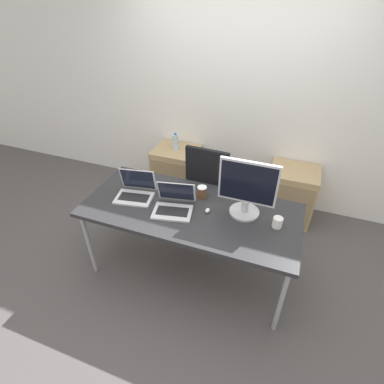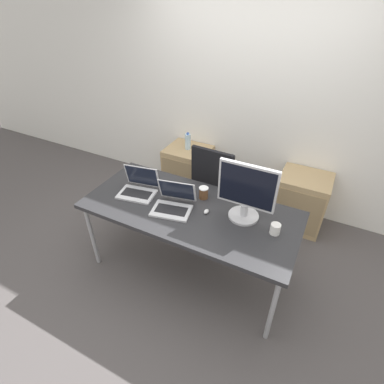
{
  "view_description": "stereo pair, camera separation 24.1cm",
  "coord_description": "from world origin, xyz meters",
  "px_view_note": "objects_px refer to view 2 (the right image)",
  "views": [
    {
      "loc": [
        0.73,
        -1.92,
        2.41
      ],
      "look_at": [
        0.0,
        0.04,
        0.92
      ],
      "focal_mm": 28.0,
      "sensor_mm": 36.0,
      "label": 1
    },
    {
      "loc": [
        0.95,
        -1.82,
        2.41
      ],
      "look_at": [
        0.0,
        0.04,
        0.92
      ],
      "focal_mm": 28.0,
      "sensor_mm": 36.0,
      "label": 2
    }
  ],
  "objects_px": {
    "cabinet_left": "(188,171)",
    "cabinet_right": "(301,201)",
    "coffee_cup_white": "(275,229)",
    "water_bottle": "(188,142)",
    "laptop_right": "(139,188)",
    "monitor": "(246,193)",
    "coffee_cup_brown": "(204,193)",
    "laptop_left": "(173,204)",
    "mouse": "(206,211)",
    "office_chair": "(218,198)"
  },
  "relations": [
    {
      "from": "cabinet_left",
      "to": "water_bottle",
      "type": "height_order",
      "value": "water_bottle"
    },
    {
      "from": "cabinet_left",
      "to": "coffee_cup_brown",
      "type": "height_order",
      "value": "coffee_cup_brown"
    },
    {
      "from": "cabinet_left",
      "to": "laptop_left",
      "type": "relative_size",
      "value": 1.76
    },
    {
      "from": "laptop_right",
      "to": "mouse",
      "type": "bearing_deg",
      "value": 0.95
    },
    {
      "from": "coffee_cup_brown",
      "to": "cabinet_right",
      "type": "bearing_deg",
      "value": 52.13
    },
    {
      "from": "mouse",
      "to": "cabinet_right",
      "type": "bearing_deg",
      "value": 60.87
    },
    {
      "from": "office_chair",
      "to": "cabinet_left",
      "type": "bearing_deg",
      "value": 142.1
    },
    {
      "from": "cabinet_left",
      "to": "monitor",
      "type": "xyz_separation_m",
      "value": [
        1.1,
        -1.09,
        0.69
      ]
    },
    {
      "from": "laptop_left",
      "to": "laptop_right",
      "type": "height_order",
      "value": "laptop_right"
    },
    {
      "from": "cabinet_right",
      "to": "coffee_cup_white",
      "type": "xyz_separation_m",
      "value": [
        -0.08,
        -1.17,
        0.49
      ]
    },
    {
      "from": "cabinet_right",
      "to": "water_bottle",
      "type": "xyz_separation_m",
      "value": [
        -1.47,
        0.0,
        0.43
      ]
    },
    {
      "from": "laptop_right",
      "to": "coffee_cup_brown",
      "type": "relative_size",
      "value": 3.3
    },
    {
      "from": "cabinet_right",
      "to": "coffee_cup_brown",
      "type": "distance_m",
      "value": 1.36
    },
    {
      "from": "laptop_right",
      "to": "monitor",
      "type": "height_order",
      "value": "monitor"
    },
    {
      "from": "laptop_left",
      "to": "coffee_cup_brown",
      "type": "xyz_separation_m",
      "value": [
        0.17,
        0.26,
        0.01
      ]
    },
    {
      "from": "cabinet_right",
      "to": "coffee_cup_white",
      "type": "bearing_deg",
      "value": -93.79
    },
    {
      "from": "water_bottle",
      "to": "coffee_cup_white",
      "type": "distance_m",
      "value": 1.82
    },
    {
      "from": "laptop_left",
      "to": "cabinet_right",
      "type": "bearing_deg",
      "value": 53.1
    },
    {
      "from": "monitor",
      "to": "water_bottle",
      "type": "bearing_deg",
      "value": 135.33
    },
    {
      "from": "cabinet_right",
      "to": "coffee_cup_white",
      "type": "relative_size",
      "value": 7.27
    },
    {
      "from": "cabinet_left",
      "to": "coffee_cup_white",
      "type": "bearing_deg",
      "value": -40.12
    },
    {
      "from": "cabinet_right",
      "to": "coffee_cup_white",
      "type": "distance_m",
      "value": 1.27
    },
    {
      "from": "cabinet_right",
      "to": "cabinet_left",
      "type": "bearing_deg",
      "value": 180.0
    },
    {
      "from": "laptop_right",
      "to": "coffee_cup_white",
      "type": "xyz_separation_m",
      "value": [
        1.28,
        0.03,
        -0.01
      ]
    },
    {
      "from": "laptop_left",
      "to": "coffee_cup_brown",
      "type": "height_order",
      "value": "laptop_left"
    },
    {
      "from": "laptop_left",
      "to": "monitor",
      "type": "height_order",
      "value": "monitor"
    },
    {
      "from": "cabinet_left",
      "to": "laptop_right",
      "type": "relative_size",
      "value": 1.78
    },
    {
      "from": "water_bottle",
      "to": "cabinet_left",
      "type": "bearing_deg",
      "value": -90.0
    },
    {
      "from": "office_chair",
      "to": "cabinet_right",
      "type": "height_order",
      "value": "office_chair"
    },
    {
      "from": "office_chair",
      "to": "cabinet_left",
      "type": "relative_size",
      "value": 1.68
    },
    {
      "from": "coffee_cup_white",
      "to": "laptop_right",
      "type": "bearing_deg",
      "value": -178.72
    },
    {
      "from": "laptop_right",
      "to": "coffee_cup_white",
      "type": "bearing_deg",
      "value": 1.28
    },
    {
      "from": "cabinet_left",
      "to": "laptop_left",
      "type": "bearing_deg",
      "value": -67.51
    },
    {
      "from": "cabinet_left",
      "to": "coffee_cup_white",
      "type": "height_order",
      "value": "coffee_cup_white"
    },
    {
      "from": "laptop_right",
      "to": "mouse",
      "type": "xyz_separation_m",
      "value": [
        0.69,
        0.01,
        -0.03
      ]
    },
    {
      "from": "water_bottle",
      "to": "laptop_right",
      "type": "distance_m",
      "value": 1.21
    },
    {
      "from": "laptop_left",
      "to": "mouse",
      "type": "height_order",
      "value": "laptop_left"
    },
    {
      "from": "laptop_left",
      "to": "monitor",
      "type": "relative_size",
      "value": 0.74
    },
    {
      "from": "office_chair",
      "to": "water_bottle",
      "type": "height_order",
      "value": "office_chair"
    },
    {
      "from": "laptop_left",
      "to": "laptop_right",
      "type": "bearing_deg",
      "value": 171.67
    },
    {
      "from": "cabinet_left",
      "to": "cabinet_right",
      "type": "relative_size",
      "value": 1.0
    },
    {
      "from": "laptop_right",
      "to": "laptop_left",
      "type": "bearing_deg",
      "value": -8.33
    },
    {
      "from": "laptop_left",
      "to": "mouse",
      "type": "bearing_deg",
      "value": 14.11
    },
    {
      "from": "water_bottle",
      "to": "laptop_right",
      "type": "xyz_separation_m",
      "value": [
        0.11,
        -1.2,
        0.07
      ]
    },
    {
      "from": "mouse",
      "to": "laptop_left",
      "type": "bearing_deg",
      "value": -165.89
    },
    {
      "from": "cabinet_right",
      "to": "monitor",
      "type": "height_order",
      "value": "monitor"
    },
    {
      "from": "office_chair",
      "to": "cabinet_left",
      "type": "height_order",
      "value": "office_chair"
    },
    {
      "from": "laptop_right",
      "to": "water_bottle",
      "type": "bearing_deg",
      "value": 95.38
    },
    {
      "from": "cabinet_right",
      "to": "coffee_cup_white",
      "type": "height_order",
      "value": "coffee_cup_white"
    },
    {
      "from": "mouse",
      "to": "coffee_cup_white",
      "type": "bearing_deg",
      "value": 1.68
    }
  ]
}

